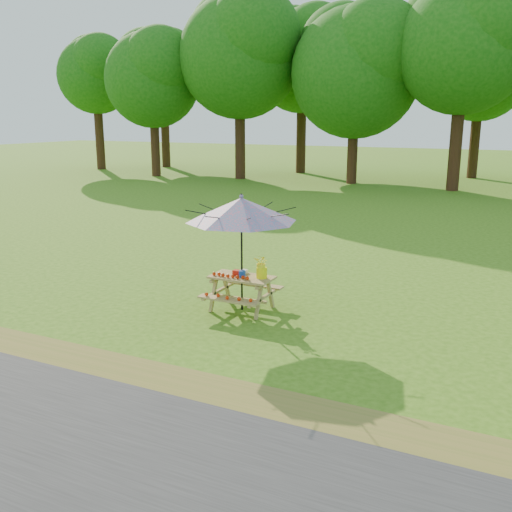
% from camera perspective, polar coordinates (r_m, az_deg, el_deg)
% --- Properties ---
extents(ground, '(120.00, 120.00, 0.00)m').
position_cam_1_polar(ground, '(10.07, 4.48, -7.37)').
color(ground, '#386713').
rests_on(ground, ground).
extents(road, '(120.00, 4.00, 0.01)m').
position_cam_1_polar(road, '(6.23, -14.12, -22.27)').
color(road, '#2C2C2E').
rests_on(road, ground).
extents(drygrass_strip, '(120.00, 1.20, 0.01)m').
position_cam_1_polar(drygrass_strip, '(7.76, -3.39, -14.10)').
color(drygrass_strip, olive).
rests_on(drygrass_strip, ground).
extents(treeline, '(60.00, 12.00, 16.00)m').
position_cam_1_polar(treeline, '(31.25, 20.89, 21.01)').
color(treeline, '#13580F').
rests_on(treeline, ground).
extents(picnic_table, '(1.20, 1.32, 0.67)m').
position_cam_1_polar(picnic_table, '(10.94, -1.42, -3.77)').
color(picnic_table, olive).
rests_on(picnic_table, ground).
extents(patio_umbrella, '(2.40, 2.40, 2.25)m').
position_cam_1_polar(patio_umbrella, '(10.57, -1.47, 4.64)').
color(patio_umbrella, black).
rests_on(patio_umbrella, ground).
extents(produce_bins, '(0.29, 0.40, 0.13)m').
position_cam_1_polar(produce_bins, '(10.88, -1.53, -1.70)').
color(produce_bins, red).
rests_on(produce_bins, picnic_table).
extents(tomatoes_row, '(0.77, 0.13, 0.07)m').
position_cam_1_polar(tomatoes_row, '(10.75, -2.58, -2.00)').
color(tomatoes_row, red).
rests_on(tomatoes_row, picnic_table).
extents(flower_bucket, '(0.30, 0.27, 0.45)m').
position_cam_1_polar(flower_bucket, '(10.67, 0.58, -0.98)').
color(flower_bucket, '#FFFD0D').
rests_on(flower_bucket, picnic_table).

